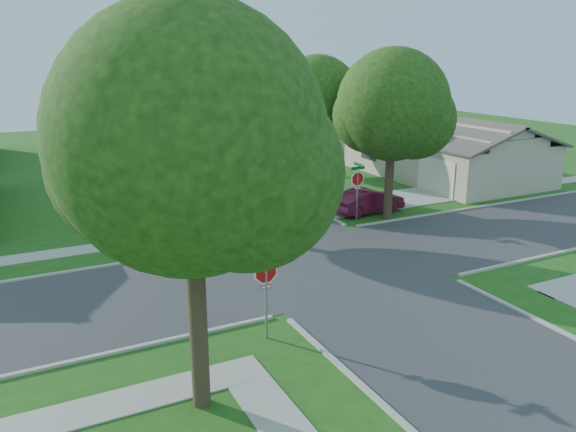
{
  "coord_description": "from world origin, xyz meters",
  "views": [
    {
      "loc": [
        -10.97,
        -18.67,
        8.31
      ],
      "look_at": [
        -0.64,
        1.95,
        1.6
      ],
      "focal_mm": 35.0,
      "sensor_mm": 36.0,
      "label": 1
    }
  ],
  "objects_px": {
    "tree_w_mid": "(106,82)",
    "tree_ne_corner": "(394,110)",
    "tree_w_near": "(149,100)",
    "stop_sign_ne": "(358,181)",
    "house_ne_far": "(316,126)",
    "car_curb_east": "(182,154)",
    "tree_w_far": "(82,87)",
    "car_curb_west": "(112,137)",
    "tree_e_mid": "(238,82)",
    "tree_sw_corner": "(192,151)",
    "tree_e_near": "(318,103)",
    "car_driveway": "(369,201)",
    "stop_sign_sw": "(266,276)",
    "house_ne_near": "(444,155)",
    "tree_e_far": "(187,79)"
  },
  "relations": [
    {
      "from": "stop_sign_ne",
      "to": "tree_ne_corner",
      "type": "relative_size",
      "value": 0.34
    },
    {
      "from": "stop_sign_sw",
      "to": "tree_w_far",
      "type": "relative_size",
      "value": 0.37
    },
    {
      "from": "tree_w_near",
      "to": "tree_w_far",
      "type": "distance_m",
      "value": 25.01
    },
    {
      "from": "stop_sign_ne",
      "to": "car_driveway",
      "type": "distance_m",
      "value": 2.05
    },
    {
      "from": "tree_ne_corner",
      "to": "house_ne_far",
      "type": "distance_m",
      "value": 26.91
    },
    {
      "from": "tree_e_mid",
      "to": "tree_sw_corner",
      "type": "relative_size",
      "value": 0.96
    },
    {
      "from": "house_ne_far",
      "to": "car_curb_east",
      "type": "height_order",
      "value": "house_ne_far"
    },
    {
      "from": "tree_e_mid",
      "to": "house_ne_far",
      "type": "distance_m",
      "value": 14.58
    },
    {
      "from": "tree_e_mid",
      "to": "house_ne_far",
      "type": "relative_size",
      "value": 0.68
    },
    {
      "from": "stop_sign_sw",
      "to": "tree_ne_corner",
      "type": "xyz_separation_m",
      "value": [
        11.06,
        8.91,
        3.56
      ]
    },
    {
      "from": "stop_sign_sw",
      "to": "stop_sign_ne",
      "type": "distance_m",
      "value": 13.29
    },
    {
      "from": "tree_e_mid",
      "to": "tree_sw_corner",
      "type": "distance_m",
      "value": 30.54
    },
    {
      "from": "car_curb_east",
      "to": "tree_sw_corner",
      "type": "bearing_deg",
      "value": -113.06
    },
    {
      "from": "tree_ne_corner",
      "to": "stop_sign_sw",
      "type": "bearing_deg",
      "value": -141.16
    },
    {
      "from": "tree_w_near",
      "to": "tree_ne_corner",
      "type": "xyz_separation_m",
      "value": [
        11.0,
        -4.8,
        -0.52
      ]
    },
    {
      "from": "tree_e_near",
      "to": "car_curb_east",
      "type": "distance_m",
      "value": 16.62
    },
    {
      "from": "tree_w_mid",
      "to": "house_ne_near",
      "type": "distance_m",
      "value": 23.46
    },
    {
      "from": "stop_sign_ne",
      "to": "tree_w_far",
      "type": "bearing_deg",
      "value": 107.7
    },
    {
      "from": "stop_sign_ne",
      "to": "tree_w_far",
      "type": "relative_size",
      "value": 0.37
    },
    {
      "from": "car_curb_east",
      "to": "tree_e_far",
      "type": "bearing_deg",
      "value": 61.89
    },
    {
      "from": "tree_e_mid",
      "to": "tree_e_near",
      "type": "bearing_deg",
      "value": -90.03
    },
    {
      "from": "tree_e_near",
      "to": "tree_ne_corner",
      "type": "bearing_deg",
      "value": -71.47
    },
    {
      "from": "tree_w_near",
      "to": "car_driveway",
      "type": "relative_size",
      "value": 2.23
    },
    {
      "from": "tree_w_mid",
      "to": "tree_ne_corner",
      "type": "xyz_separation_m",
      "value": [
        11.0,
        -16.8,
        -0.9
      ]
    },
    {
      "from": "stop_sign_sw",
      "to": "house_ne_far",
      "type": "bearing_deg",
      "value": 58.45
    },
    {
      "from": "stop_sign_ne",
      "to": "tree_w_mid",
      "type": "height_order",
      "value": "tree_w_mid"
    },
    {
      "from": "tree_e_far",
      "to": "house_ne_near",
      "type": "relative_size",
      "value": 0.64
    },
    {
      "from": "stop_sign_ne",
      "to": "house_ne_near",
      "type": "distance_m",
      "value": 12.94
    },
    {
      "from": "tree_sw_corner",
      "to": "car_curb_west",
      "type": "relative_size",
      "value": 1.84
    },
    {
      "from": "stop_sign_sw",
      "to": "car_curb_west",
      "type": "bearing_deg",
      "value": 86.47
    },
    {
      "from": "tree_e_far",
      "to": "tree_ne_corner",
      "type": "height_order",
      "value": "tree_e_far"
    },
    {
      "from": "stop_sign_sw",
      "to": "tree_ne_corner",
      "type": "distance_m",
      "value": 14.64
    },
    {
      "from": "tree_ne_corner",
      "to": "stop_sign_ne",
      "type": "bearing_deg",
      "value": 163.45
    },
    {
      "from": "stop_sign_sw",
      "to": "car_curb_west",
      "type": "height_order",
      "value": "stop_sign_sw"
    },
    {
      "from": "tree_w_near",
      "to": "stop_sign_ne",
      "type": "bearing_deg",
      "value": -24.74
    },
    {
      "from": "tree_w_mid",
      "to": "stop_sign_sw",
      "type": "bearing_deg",
      "value": -90.13
    },
    {
      "from": "tree_e_near",
      "to": "car_driveway",
      "type": "relative_size",
      "value": 2.06
    },
    {
      "from": "stop_sign_ne",
      "to": "tree_w_near",
      "type": "relative_size",
      "value": 0.33
    },
    {
      "from": "tree_ne_corner",
      "to": "tree_e_near",
      "type": "bearing_deg",
      "value": 108.53
    },
    {
      "from": "car_driveway",
      "to": "car_curb_east",
      "type": "relative_size",
      "value": 1.07
    },
    {
      "from": "stop_sign_ne",
      "to": "tree_sw_corner",
      "type": "height_order",
      "value": "tree_sw_corner"
    },
    {
      "from": "tree_w_mid",
      "to": "tree_e_mid",
      "type": "bearing_deg",
      "value": -0.0
    },
    {
      "from": "tree_e_near",
      "to": "tree_w_mid",
      "type": "xyz_separation_m",
      "value": [
        -9.39,
        12.0,
        0.85
      ]
    },
    {
      "from": "tree_sw_corner",
      "to": "tree_w_near",
      "type": "bearing_deg",
      "value": 80.1
    },
    {
      "from": "tree_w_far",
      "to": "car_curb_west",
      "type": "relative_size",
      "value": 1.55
    },
    {
      "from": "tree_e_mid",
      "to": "tree_w_near",
      "type": "relative_size",
      "value": 1.03
    },
    {
      "from": "stop_sign_ne",
      "to": "tree_w_near",
      "type": "height_order",
      "value": "tree_w_near"
    },
    {
      "from": "tree_e_far",
      "to": "house_ne_far",
      "type": "relative_size",
      "value": 0.64
    },
    {
      "from": "car_curb_east",
      "to": "car_curb_west",
      "type": "xyz_separation_m",
      "value": [
        -3.41,
        11.29,
        0.11
      ]
    },
    {
      "from": "tree_e_near",
      "to": "car_curb_east",
      "type": "relative_size",
      "value": 2.21
    }
  ]
}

